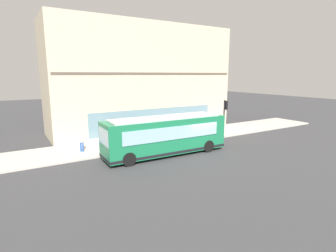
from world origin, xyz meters
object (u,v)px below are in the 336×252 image
at_px(pedestrian_walking_along_curb, 81,140).
at_px(fire_hydrant, 204,127).
at_px(newspaper_vending_box, 119,138).
at_px(traffic_light_near_corner, 225,111).
at_px(pedestrian_by_light_pole, 112,139).
at_px(pedestrian_near_building_entrance, 121,134).
at_px(pedestrian_near_hydrant, 206,124).
at_px(city_bus_nearside, 165,136).

bearing_deg(pedestrian_walking_along_curb, fire_hydrant, -83.18).
bearing_deg(fire_hydrant, newspaper_vending_box, 92.62).
height_order(traffic_light_near_corner, pedestrian_by_light_pole, traffic_light_near_corner).
xyz_separation_m(pedestrian_by_light_pole, pedestrian_walking_along_curb, (1.14, 2.15, -0.09)).
height_order(fire_hydrant, pedestrian_walking_along_curb, pedestrian_walking_along_curb).
relative_size(pedestrian_near_building_entrance, pedestrian_near_hydrant, 1.06).
bearing_deg(newspaper_vending_box, fire_hydrant, -87.38).
xyz_separation_m(traffic_light_near_corner, pedestrian_walking_along_curb, (1.61, 14.04, -1.62)).
relative_size(traffic_light_near_corner, pedestrian_near_hydrant, 2.20).
height_order(traffic_light_near_corner, pedestrian_near_hydrant, traffic_light_near_corner).
relative_size(pedestrian_near_building_entrance, newspaper_vending_box, 1.97).
xyz_separation_m(city_bus_nearside, pedestrian_walking_along_curb, (3.79, 5.68, -0.46)).
bearing_deg(traffic_light_near_corner, newspaper_vending_box, 74.79).
distance_m(fire_hydrant, pedestrian_by_light_pole, 12.27).
relative_size(city_bus_nearside, pedestrian_near_building_entrance, 5.70).
xyz_separation_m(city_bus_nearside, traffic_light_near_corner, (2.18, -8.36, 1.16)).
relative_size(fire_hydrant, newspaper_vending_box, 0.82).
bearing_deg(pedestrian_walking_along_curb, pedestrian_by_light_pole, -117.87).
height_order(city_bus_nearside, newspaper_vending_box, city_bus_nearside).
bearing_deg(pedestrian_by_light_pole, pedestrian_near_hydrant, -82.41).
bearing_deg(pedestrian_near_hydrant, city_bus_nearside, 118.69).
height_order(pedestrian_near_building_entrance, pedestrian_near_hydrant, pedestrian_near_building_entrance).
relative_size(pedestrian_near_hydrant, newspaper_vending_box, 1.86).
xyz_separation_m(city_bus_nearside, pedestrian_by_light_pole, (2.65, 3.53, -0.37)).
xyz_separation_m(traffic_light_near_corner, newspaper_vending_box, (2.82, 10.35, -2.11)).
relative_size(traffic_light_near_corner, fire_hydrant, 4.96).
bearing_deg(pedestrian_near_building_entrance, pedestrian_by_light_pole, 137.39).
xyz_separation_m(fire_hydrant, newspaper_vending_box, (-0.48, 10.39, 0.09)).
distance_m(traffic_light_near_corner, pedestrian_near_hydrant, 2.65).
xyz_separation_m(fire_hydrant, pedestrian_by_light_pole, (-2.82, 11.92, 0.67)).
distance_m(city_bus_nearside, fire_hydrant, 10.08).
bearing_deg(pedestrian_near_building_entrance, traffic_light_near_corner, -100.37).
xyz_separation_m(pedestrian_near_building_entrance, pedestrian_near_hydrant, (0.02, -9.73, -0.07)).
bearing_deg(newspaper_vending_box, traffic_light_near_corner, -105.21).
xyz_separation_m(fire_hydrant, pedestrian_near_building_entrance, (-1.36, 10.58, 0.66)).
bearing_deg(traffic_light_near_corner, pedestrian_by_light_pole, 87.74).
bearing_deg(traffic_light_near_corner, pedestrian_walking_along_curb, 83.47).
relative_size(pedestrian_by_light_pole, pedestrian_near_hydrant, 1.07).
bearing_deg(fire_hydrant, pedestrian_near_building_entrance, 97.34).
bearing_deg(pedestrian_by_light_pole, city_bus_nearside, -126.93).
height_order(pedestrian_by_light_pole, newspaper_vending_box, pedestrian_by_light_pole).
height_order(city_bus_nearside, pedestrian_walking_along_curb, city_bus_nearside).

